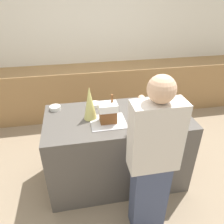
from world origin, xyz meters
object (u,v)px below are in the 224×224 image
object	(u,v)px
mug	(137,124)
candy_bowl_near_tray_right	(170,107)
gingerbread_house	(108,112)
person	(153,161)
candy_bowl_center_rear	(142,102)
decorative_tree	(90,103)
candy_bowl_far_left	(95,104)
baking_tray	(108,122)
candy_bowl_behind_tray	(55,108)

from	to	relation	value
mug	candy_bowl_near_tray_right	bearing A→B (deg)	32.06
gingerbread_house	person	world-z (taller)	person
person	candy_bowl_center_rear	bearing A→B (deg)	78.71
decorative_tree	candy_bowl_far_left	size ratio (longest dim) A/B	2.79
mug	decorative_tree	bearing A→B (deg)	148.21
baking_tray	candy_bowl_far_left	world-z (taller)	candy_bowl_far_left
candy_bowl_behind_tray	person	distance (m)	1.34
candy_bowl_behind_tray	baking_tray	bearing A→B (deg)	-34.15
baking_tray	decorative_tree	size ratio (longest dim) A/B	0.99
candy_bowl_behind_tray	candy_bowl_near_tray_right	xyz separation A→B (m)	(1.38, -0.23, -0.01)
gingerbread_house	candy_bowl_near_tray_right	bearing A→B (deg)	11.58
candy_bowl_near_tray_right	mug	world-z (taller)	mug
baking_tray	candy_bowl_center_rear	xyz separation A→B (m)	(0.50, 0.37, 0.02)
candy_bowl_far_left	person	world-z (taller)	person
gingerbread_house	mug	world-z (taller)	gingerbread_house
gingerbread_house	mug	xyz separation A→B (m)	(0.28, -0.17, -0.08)
candy_bowl_far_left	baking_tray	bearing A→B (deg)	-75.30
candy_bowl_near_tray_right	baking_tray	bearing A→B (deg)	-168.41
mug	person	world-z (taller)	person
candy_bowl_center_rear	mug	xyz separation A→B (m)	(-0.22, -0.53, 0.03)
candy_bowl_near_tray_right	gingerbread_house	bearing A→B (deg)	-168.42
candy_bowl_behind_tray	person	bearing A→B (deg)	-48.47
candy_bowl_far_left	mug	bearing A→B (deg)	-55.72
candy_bowl_behind_tray	mug	bearing A→B (deg)	-33.10
decorative_tree	mug	world-z (taller)	decorative_tree
baking_tray	gingerbread_house	world-z (taller)	gingerbread_house
candy_bowl_behind_tray	candy_bowl_far_left	size ratio (longest dim) A/B	0.94
decorative_tree	candy_bowl_near_tray_right	world-z (taller)	decorative_tree
gingerbread_house	candy_bowl_far_left	distance (m)	0.42
decorative_tree	candy_bowl_far_left	xyz separation A→B (m)	(0.08, 0.27, -0.17)
gingerbread_house	candy_bowl_behind_tray	xyz separation A→B (m)	(-0.58, 0.39, -0.10)
candy_bowl_center_rear	person	distance (m)	0.99
candy_bowl_behind_tray	gingerbread_house	bearing A→B (deg)	-34.11
candy_bowl_behind_tray	candy_bowl_center_rear	bearing A→B (deg)	-1.37
decorative_tree	mug	bearing A→B (deg)	-31.79
baking_tray	candy_bowl_far_left	xyz separation A→B (m)	(-0.10, 0.39, 0.02)
gingerbread_house	candy_bowl_near_tray_right	distance (m)	0.83
candy_bowl_near_tray_right	person	bearing A→B (deg)	-122.97
baking_tray	mug	size ratio (longest dim) A/B	4.09
candy_bowl_far_left	mug	distance (m)	0.67
decorative_tree	person	distance (m)	0.91
baking_tray	candy_bowl_center_rear	size ratio (longest dim) A/B	3.51
person	gingerbread_house	bearing A→B (deg)	116.64
candy_bowl_center_rear	candy_bowl_behind_tray	bearing A→B (deg)	178.63
decorative_tree	candy_bowl_near_tray_right	distance (m)	1.00
candy_bowl_behind_tray	mug	world-z (taller)	mug
candy_bowl_center_rear	baking_tray	bearing A→B (deg)	-143.56
candy_bowl_behind_tray	candy_bowl_near_tray_right	bearing A→B (deg)	-9.39
candy_bowl_behind_tray	mug	size ratio (longest dim) A/B	1.38
candy_bowl_near_tray_right	candy_bowl_center_rear	xyz separation A→B (m)	(-0.30, 0.20, -0.00)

